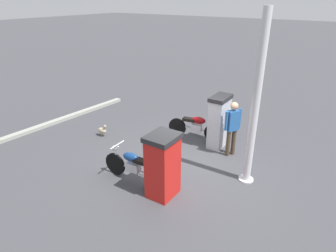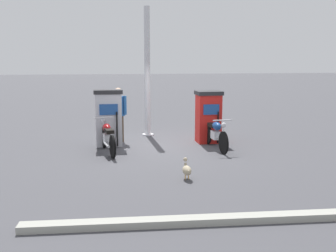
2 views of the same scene
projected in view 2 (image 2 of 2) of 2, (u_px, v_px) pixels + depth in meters
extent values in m
plane|color=#424247|center=(161.00, 146.00, 11.70)|extent=(120.00, 120.00, 0.00)
cube|color=silver|center=(109.00, 120.00, 11.61)|extent=(0.45, 0.78, 1.60)
cube|color=#1E478C|center=(109.00, 110.00, 11.32)|extent=(0.03, 0.54, 0.32)
cube|color=#262628|center=(108.00, 92.00, 11.47)|extent=(0.49, 0.86, 0.12)
cylinder|color=black|center=(117.00, 129.00, 11.43)|extent=(0.04, 0.04, 1.04)
cube|color=red|center=(208.00, 119.00, 12.13)|extent=(0.60, 0.72, 1.52)
cube|color=#1E478C|center=(211.00, 110.00, 11.77)|extent=(0.03, 0.50, 0.32)
cube|color=#262628|center=(209.00, 93.00, 12.00)|extent=(0.66, 0.79, 0.12)
cylinder|color=black|center=(218.00, 127.00, 11.87)|extent=(0.04, 0.04, 0.99)
cylinder|color=black|center=(103.00, 137.00, 11.43)|extent=(0.63, 0.17, 0.63)
cylinder|color=black|center=(113.00, 147.00, 10.22)|extent=(0.63, 0.17, 0.63)
cube|color=silver|center=(107.00, 138.00, 10.86)|extent=(0.39, 0.26, 0.24)
cylinder|color=silver|center=(108.00, 140.00, 10.82)|extent=(0.97, 0.22, 0.05)
ellipsoid|color=maroon|center=(107.00, 128.00, 10.87)|extent=(0.51, 0.30, 0.24)
cube|color=black|center=(109.00, 131.00, 10.56)|extent=(0.47, 0.28, 0.10)
cylinder|color=silver|center=(103.00, 128.00, 11.34)|extent=(0.26, 0.09, 0.57)
cylinder|color=silver|center=(104.00, 117.00, 11.21)|extent=(0.14, 0.56, 0.04)
sphere|color=silver|center=(103.00, 121.00, 11.33)|extent=(0.16, 0.16, 0.14)
cylinder|color=silver|center=(107.00, 145.00, 10.36)|extent=(0.55, 0.17, 0.07)
cylinder|color=black|center=(224.00, 143.00, 10.66)|extent=(0.64, 0.09, 0.64)
cylinder|color=black|center=(207.00, 134.00, 11.96)|extent=(0.64, 0.09, 0.64)
cube|color=silver|center=(216.00, 135.00, 11.24)|extent=(0.37, 0.22, 0.24)
cylinder|color=silver|center=(215.00, 136.00, 11.30)|extent=(1.02, 0.11, 0.05)
ellipsoid|color=navy|center=(217.00, 126.00, 11.13)|extent=(0.49, 0.25, 0.24)
cube|color=black|center=(213.00, 125.00, 11.46)|extent=(0.45, 0.23, 0.10)
cylinder|color=silver|center=(223.00, 132.00, 10.65)|extent=(0.26, 0.06, 0.57)
cylinder|color=silver|center=(222.00, 120.00, 10.67)|extent=(0.07, 0.56, 0.04)
sphere|color=silver|center=(224.00, 125.00, 10.59)|extent=(0.15, 0.15, 0.14)
cylinder|color=silver|center=(213.00, 134.00, 11.79)|extent=(0.55, 0.10, 0.07)
cylinder|color=#473828|center=(122.00, 129.00, 12.26)|extent=(0.18, 0.18, 0.84)
cylinder|color=#473828|center=(116.00, 128.00, 12.33)|extent=(0.18, 0.18, 0.84)
cube|color=#265999|center=(118.00, 106.00, 12.17)|extent=(0.35, 0.41, 0.63)
cylinder|color=#265999|center=(125.00, 105.00, 12.08)|extent=(0.12, 0.12, 0.60)
cylinder|color=#265999|center=(112.00, 105.00, 12.25)|extent=(0.12, 0.12, 0.60)
sphere|color=tan|center=(118.00, 91.00, 12.09)|extent=(0.32, 0.32, 0.23)
ellipsoid|color=tan|center=(187.00, 170.00, 8.41)|extent=(0.37, 0.19, 0.21)
cylinder|color=tan|center=(186.00, 166.00, 8.53)|extent=(0.06, 0.06, 0.14)
sphere|color=tan|center=(185.00, 159.00, 8.53)|extent=(0.09, 0.09, 0.09)
cone|color=orange|center=(185.00, 159.00, 8.59)|extent=(0.06, 0.04, 0.04)
cone|color=tan|center=(189.00, 171.00, 8.25)|extent=(0.07, 0.07, 0.07)
cylinder|color=orange|center=(185.00, 177.00, 8.43)|extent=(0.02, 0.02, 0.10)
cylinder|color=orange|center=(188.00, 177.00, 8.45)|extent=(0.02, 0.02, 0.10)
cylinder|color=silver|center=(147.00, 72.00, 13.06)|extent=(0.20, 0.20, 4.36)
cylinder|color=silver|center=(148.00, 134.00, 13.43)|extent=(0.40, 0.40, 0.04)
cube|color=#9E9E93|center=(214.00, 220.00, 6.17)|extent=(0.65, 6.13, 0.12)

